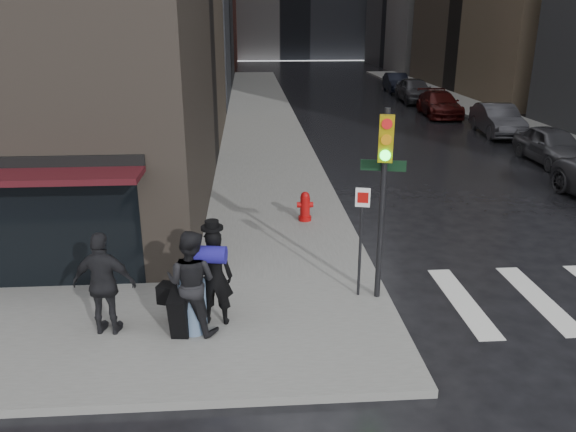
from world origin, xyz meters
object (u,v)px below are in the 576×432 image
object	(u,v)px
man_jeans	(191,282)
parked_car_5	(396,83)
man_greycoat	(104,284)
parked_car_2	(497,120)
parked_car_4	(414,90)
fire_hydrant	(305,208)
man_overcoat	(207,282)
parked_car_3	(439,104)
parked_car_1	(552,145)
traffic_light	(382,181)

from	to	relation	value
man_jeans	parked_car_5	distance (m)	37.54
man_jeans	parked_car_5	size ratio (longest dim) A/B	0.44
man_greycoat	parked_car_2	world-z (taller)	man_greycoat
man_greycoat	parked_car_4	size ratio (longest dim) A/B	0.39
man_greycoat	fire_hydrant	distance (m)	6.96
man_overcoat	parked_car_3	size ratio (longest dim) A/B	0.42
fire_hydrant	parked_car_2	bearing A→B (deg)	48.68
parked_car_1	parked_car_4	distance (m)	17.42
parked_car_2	parked_car_5	bearing A→B (deg)	97.71
man_overcoat	parked_car_3	distance (m)	26.45
parked_car_5	parked_car_4	bearing A→B (deg)	-88.72
parked_car_2	man_greycoat	bearing A→B (deg)	-123.89
man_overcoat	man_jeans	world-z (taller)	man_overcoat
man_jeans	parked_car_2	xyz separation A→B (m)	(13.33, 17.90, -0.36)
parked_car_3	parked_car_5	world-z (taller)	parked_car_5
fire_hydrant	parked_car_2	xyz separation A→B (m)	(10.76, 12.24, 0.23)
traffic_light	parked_car_3	xyz separation A→B (m)	(8.83, 22.73, -1.88)
parked_car_1	parked_car_3	xyz separation A→B (m)	(-0.70, 11.61, -0.01)
man_overcoat	traffic_light	distance (m)	3.70
traffic_light	fire_hydrant	world-z (taller)	traffic_light
parked_car_2	man_overcoat	bearing A→B (deg)	-120.59
traffic_light	fire_hydrant	bearing A→B (deg)	114.67
man_overcoat	parked_car_1	xyz separation A→B (m)	(12.78, 11.92, -0.29)
man_overcoat	parked_car_4	bearing A→B (deg)	-106.67
traffic_light	parked_car_2	bearing A→B (deg)	73.18
man_jeans	parked_car_3	world-z (taller)	man_jeans
parked_car_1	man_greycoat	bearing A→B (deg)	-139.23
parked_car_1	man_overcoat	bearing A→B (deg)	-135.88
parked_car_4	man_jeans	bearing A→B (deg)	-110.79
parked_car_2	parked_car_5	size ratio (longest dim) A/B	1.04
man_greycoat	traffic_light	distance (m)	5.31
traffic_light	parked_car_2	distance (m)	19.65
fire_hydrant	parked_car_5	size ratio (longest dim) A/B	0.19
fire_hydrant	parked_car_5	distance (m)	31.34
man_greycoat	parked_car_2	size ratio (longest dim) A/B	0.42
traffic_light	parked_car_1	bearing A→B (deg)	62.70
man_overcoat	man_greycoat	xyz separation A→B (m)	(-1.76, -0.13, 0.09)
parked_car_1	fire_hydrant	bearing A→B (deg)	-147.33
parked_car_1	parked_car_4	world-z (taller)	parked_car_4
parked_car_4	man_overcoat	bearing A→B (deg)	-110.48
parked_car_1	parked_car_5	world-z (taller)	parked_car_5
fire_hydrant	traffic_light	bearing A→B (deg)	-78.62
parked_car_2	man_jeans	bearing A→B (deg)	-120.85
parked_car_3	man_greycoat	bearing A→B (deg)	-116.08
man_overcoat	parked_car_5	bearing A→B (deg)	-103.59
parked_car_3	parked_car_4	size ratio (longest dim) A/B	1.00
parked_car_3	parked_car_1	bearing A→B (deg)	-82.31
man_greycoat	parked_car_4	bearing A→B (deg)	-107.58
parked_car_1	parked_car_3	size ratio (longest dim) A/B	0.86
traffic_light	fire_hydrant	xyz separation A→B (m)	(-0.94, 4.69, -2.07)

